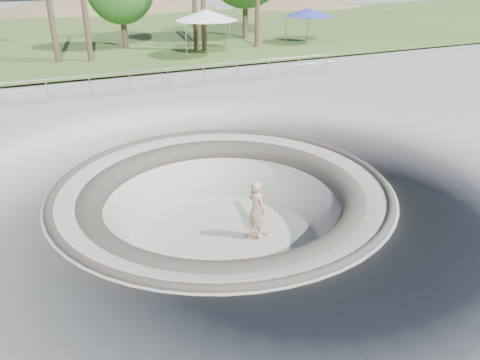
# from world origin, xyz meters

# --- Properties ---
(ground) EXTENTS (180.00, 180.00, 0.00)m
(ground) POSITION_xyz_m (0.00, 0.00, 0.00)
(ground) COLOR #9A9A95
(ground) RESTS_ON ground
(skate_bowl) EXTENTS (14.00, 14.00, 4.10)m
(skate_bowl) POSITION_xyz_m (0.00, 0.00, -1.83)
(skate_bowl) COLOR #9A9A95
(skate_bowl) RESTS_ON ground
(grass_strip) EXTENTS (180.00, 36.00, 0.12)m
(grass_strip) POSITION_xyz_m (0.00, 34.00, 0.22)
(grass_strip) COLOR #3E5923
(grass_strip) RESTS_ON ground
(distant_hills) EXTENTS (103.20, 45.00, 28.60)m
(distant_hills) POSITION_xyz_m (3.78, 57.17, -7.02)
(distant_hills) COLOR brown
(distant_hills) RESTS_ON ground
(safety_railing) EXTENTS (25.00, 0.06, 1.03)m
(safety_railing) POSITION_xyz_m (0.00, 12.00, 0.69)
(safety_railing) COLOR #94979C
(safety_railing) RESTS_ON ground
(skateboard) EXTENTS (0.75, 0.45, 0.08)m
(skateboard) POSITION_xyz_m (1.02, -0.34, -1.84)
(skateboard) COLOR #8F5D39
(skateboard) RESTS_ON ground
(skater) EXTENTS (0.62, 0.79, 1.90)m
(skater) POSITION_xyz_m (1.02, -0.34, -0.88)
(skater) COLOR tan
(skater) RESTS_ON skateboard
(canopy_white) EXTENTS (5.76, 5.76, 3.07)m
(canopy_white) POSITION_xyz_m (7.11, 19.41, 2.97)
(canopy_white) COLOR #94979C
(canopy_white) RESTS_ON ground
(canopy_blue) EXTENTS (5.15, 5.15, 2.68)m
(canopy_blue) POSITION_xyz_m (16.61, 21.41, 2.62)
(canopy_blue) COLOR #94979C
(canopy_blue) RESTS_ON ground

